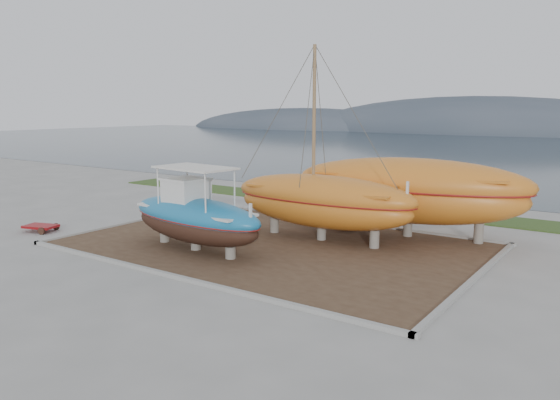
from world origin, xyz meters
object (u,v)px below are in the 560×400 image
Objects in this scene: blue_caique at (195,209)px; red_trailer at (41,228)px; white_dinghy at (185,215)px; orange_sailboat at (323,144)px; orange_bare_hull at (409,198)px.

red_trailer is at bearing -163.21° from blue_caique.
white_dinghy is at bearing 26.71° from red_trailer.
orange_bare_hull is (3.09, 3.03, -2.66)m from orange_sailboat.
white_dinghy is 8.66m from orange_sailboat.
orange_sailboat is at bearing 58.52° from blue_caique.
blue_caique is at bearing -6.81° from red_trailer.
orange_sailboat is (3.65, 4.76, 2.68)m from blue_caique.
red_trailer is at bearing -158.33° from orange_bare_hull.
blue_caique is 9.47m from red_trailer.
orange_sailboat is 3.96× the size of red_trailer.
orange_bare_hull is at bearing 13.37° from red_trailer.
blue_caique reaches higher than red_trailer.
orange_sailboat is at bearing 9.35° from red_trailer.
orange_bare_hull is at bearing 44.01° from orange_sailboat.
blue_caique is 5.31m from white_dinghy.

